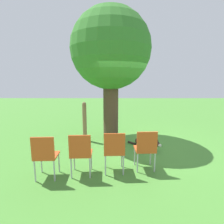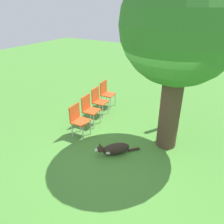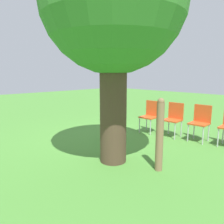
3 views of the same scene
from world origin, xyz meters
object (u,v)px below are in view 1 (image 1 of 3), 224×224
Objects in this scene: oak_tree at (111,51)px; dog at (146,143)px; red_chair_0 at (146,147)px; fence_post at (85,121)px; red_chair_1 at (114,149)px; red_chair_2 at (81,152)px; red_chair_3 at (45,154)px.

oak_tree reaches higher than dog.
dog is 0.95× the size of red_chair_0.
red_chair_1 is at bearing -155.45° from fence_post.
red_chair_1 is (-1.42, 0.97, 0.39)m from dog.
red_chair_0 is (-2.29, -0.79, -2.40)m from oak_tree.
red_chair_3 is (-0.12, 0.69, 0.00)m from red_chair_2.
fence_post reaches higher than red_chair_3.
oak_tree is 2.46m from fence_post.
fence_post is 1.41× the size of red_chair_2.
oak_tree reaches higher than fence_post.
red_chair_0 is 2.11m from red_chair_3.
red_chair_3 reaches higher than dog.
red_chair_1 and red_chair_3 have the same top height.
red_chair_0 is at bearing -160.95° from oak_tree.
red_chair_1 is at bearing 97.36° from red_chair_0.
oak_tree is at bearing -0.18° from red_chair_1.
dog is 2.11m from fence_post.
dog is at bearing -14.33° from red_chair_0.
fence_post is (0.69, 1.93, 0.51)m from dog.
red_chair_1 is 0.70m from red_chair_2.
red_chair_2 is 0.70m from red_chair_3.
dog is 0.95× the size of red_chair_1.
dog is (-0.99, -1.06, -2.79)m from oak_tree.
dog is 1.76m from red_chair_1.
oak_tree is 3.80m from red_chair_3.
dog is 0.95× the size of red_chair_2.
red_chair_1 is 1.00× the size of red_chair_2.
fence_post is (-0.30, 0.87, -2.28)m from oak_tree.
red_chair_2 reaches higher than dog.
red_chair_3 is at bearing 153.96° from oak_tree.
oak_tree reaches higher than red_chair_3.
dog is 2.90m from red_chair_3.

